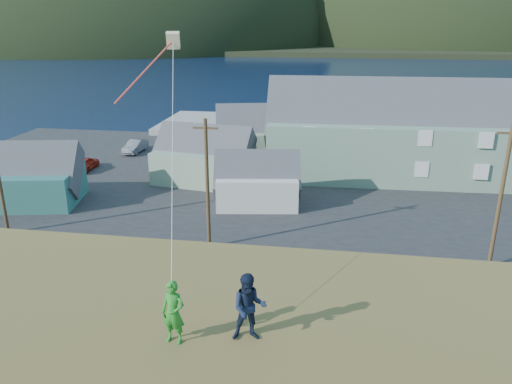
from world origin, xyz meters
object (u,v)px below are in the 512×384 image
shed_palegreen_near (204,157)px  shed_teal (30,177)px  shed_white (257,181)px  kite_flyer_navy (249,308)px  shed_palegreen_far (268,135)px  kite_flyer_green (173,313)px  lodge (439,133)px  wharf (255,125)px

shed_palegreen_near → shed_teal: bearing=-138.8°
shed_teal → shed_white: (18.55, 2.60, -0.22)m
shed_palegreen_near → shed_white: 7.94m
shed_palegreen_near → kite_flyer_navy: (9.97, -33.27, 5.62)m
shed_palegreen_near → shed_white: shed_palegreen_near is taller
shed_palegreen_far → kite_flyer_navy: bearing=-96.4°
kite_flyer_navy → kite_flyer_green: bearing=-179.8°
lodge → kite_flyer_navy: size_ratio=18.43×
shed_palegreen_near → kite_flyer_green: kite_flyer_green is taller
wharf → shed_palegreen_far: size_ratio=2.14×
kite_flyer_green → kite_flyer_navy: kite_flyer_navy is taller
wharf → kite_flyer_navy: bearing=-81.2°
wharf → shed_white: (4.90, -29.86, 1.70)m
shed_palegreen_far → wharf: bearing=90.4°
shed_white → shed_palegreen_far: 13.74m
wharf → lodge: lodge is taller
shed_palegreen_near → kite_flyer_navy: bearing=-64.2°
kite_flyer_navy → shed_teal: bearing=119.4°
shed_teal → kite_flyer_navy: 34.46m
shed_white → kite_flyer_navy: (4.10, -27.94, 5.94)m
wharf → kite_flyer_green: 59.13m
shed_teal → kite_flyer_green: 33.60m
shed_palegreen_near → shed_white: size_ratio=1.29×
wharf → kite_flyer_navy: size_ratio=14.63×
shed_white → kite_flyer_green: (2.30, -28.34, 5.88)m
wharf → shed_teal: (-13.65, -32.46, 1.92)m
shed_palegreen_far → shed_palegreen_near: bearing=-133.7°
shed_palegreen_near → kite_flyer_green: size_ratio=5.93×
shed_white → kite_flyer_navy: bearing=-90.2°
kite_flyer_navy → shed_palegreen_near: bearing=94.3°
shed_palegreen_near → shed_white: (5.87, -5.34, -0.32)m
lodge → kite_flyer_green: (-13.52, -38.49, 3.63)m
kite_flyer_navy → shed_white: bearing=86.0°
shed_palegreen_near → kite_flyer_navy: size_ratio=5.50×
shed_palegreen_near → shed_palegreen_far: shed_palegreen_far is taller
lodge → shed_palegreen_near: lodge is taller
shed_white → kite_flyer_green: size_ratio=4.60×
lodge → shed_teal: 36.71m
wharf → kite_flyer_green: (7.20, -58.20, 7.57)m
shed_teal → kite_flyer_navy: bearing=-59.2°
shed_teal → shed_palegreen_far: shed_palegreen_far is taller
shed_teal → shed_palegreen_far: (17.58, 16.28, 0.46)m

